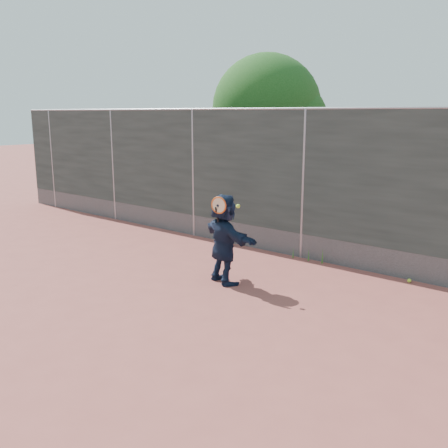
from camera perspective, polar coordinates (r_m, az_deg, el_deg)
The scene contains 7 objects.
ground at distance 7.80m, azimuth -4.72°, elevation -9.41°, with size 80.00×80.00×0.00m, color #9E4C42.
player at distance 8.63m, azimuth 0.00°, elevation -1.70°, with size 1.46×0.47×1.58m, color #131F36.
ball_ground at distance 9.41m, azimuth 20.42°, elevation -6.08°, with size 0.07×0.07×0.07m, color #C2F636.
fence at distance 10.13m, azimuth 9.06°, elevation 4.86°, with size 20.00×0.06×3.03m.
swing_action at distance 8.31m, azimuth -0.40°, elevation 2.04°, with size 0.51×0.18×0.51m.
tree_left at distance 14.14m, azimuth 5.52°, elevation 12.61°, with size 3.15×3.00×4.53m.
weed_clump at distance 10.18m, azimuth 9.88°, elevation -3.47°, with size 0.68×0.07×0.30m.
Camera 1 is at (5.07, -5.17, 2.91)m, focal length 40.00 mm.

